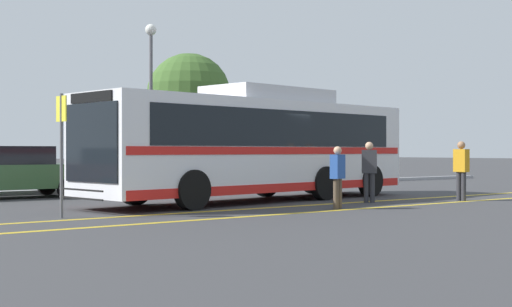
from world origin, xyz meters
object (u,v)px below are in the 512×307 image
(parked_car_1, at_px, (17,172))
(pedestrian_2, at_px, (369,168))
(pedestrian_0, at_px, (338,174))
(pedestrian_1, at_px, (461,167))
(bus_stop_sign, at_px, (61,140))
(street_lamp, at_px, (151,77))
(tree_1, at_px, (189,96))
(transit_bus, at_px, (256,144))
(parked_car_2, at_px, (194,172))

(parked_car_1, relative_size, pedestrian_2, 2.46)
(parked_car_1, relative_size, pedestrian_0, 2.68)
(pedestrian_0, xyz_separation_m, pedestrian_1, (4.96, -0.02, 0.11))
(bus_stop_sign, height_order, street_lamp, street_lamp)
(parked_car_1, distance_m, pedestrian_2, 10.83)
(tree_1, bearing_deg, transit_bus, -110.24)
(pedestrian_1, bearing_deg, tree_1, 6.60)
(pedestrian_1, height_order, street_lamp, street_lamp)
(parked_car_1, distance_m, parked_car_2, 6.53)
(parked_car_1, height_order, bus_stop_sign, bus_stop_sign)
(parked_car_2, distance_m, pedestrian_1, 9.80)
(parked_car_1, height_order, parked_car_2, parked_car_1)
(pedestrian_1, bearing_deg, parked_car_2, 20.84)
(parked_car_1, bearing_deg, pedestrian_0, -150.02)
(parked_car_1, xyz_separation_m, pedestrian_1, (9.97, -9.12, 0.20))
(pedestrian_0, distance_m, street_lamp, 12.13)
(parked_car_2, distance_m, pedestrian_0, 9.29)
(pedestrian_1, bearing_deg, parked_car_1, 47.86)
(transit_bus, distance_m, bus_stop_sign, 6.80)
(pedestrian_1, xyz_separation_m, street_lamp, (-3.90, 11.60, 3.35))
(pedestrian_2, bearing_deg, pedestrian_0, 69.90)
(pedestrian_2, height_order, tree_1, tree_1)
(transit_bus, distance_m, tree_1, 10.08)
(pedestrian_0, height_order, bus_stop_sign, bus_stop_sign)
(pedestrian_2, distance_m, tree_1, 12.13)
(transit_bus, xyz_separation_m, pedestrian_1, (4.82, -3.58, -0.67))
(tree_1, bearing_deg, parked_car_2, -119.10)
(pedestrian_1, height_order, tree_1, tree_1)
(street_lamp, bearing_deg, parked_car_2, -79.17)
(pedestrian_1, bearing_deg, pedestrian_2, 68.48)
(parked_car_1, xyz_separation_m, pedestrian_2, (7.26, -8.03, 0.18))
(tree_1, bearing_deg, parked_car_1, -156.64)
(pedestrian_0, bearing_deg, bus_stop_sign, 145.48)
(pedestrian_2, height_order, bus_stop_sign, bus_stop_sign)
(bus_stop_sign, bearing_deg, transit_bus, -83.63)
(pedestrian_2, bearing_deg, street_lamp, -39.14)
(transit_bus, xyz_separation_m, parked_car_2, (1.38, 5.60, -0.97))
(parked_car_2, xyz_separation_m, pedestrian_0, (-1.52, -9.16, 0.20))
(pedestrian_1, relative_size, bus_stop_sign, 0.64)
(pedestrian_0, xyz_separation_m, pedestrian_2, (2.25, 1.07, 0.09))
(bus_stop_sign, bearing_deg, pedestrian_0, -114.21)
(parked_car_2, bearing_deg, bus_stop_sign, -48.78)
(street_lamp, distance_m, tree_1, 2.82)
(transit_bus, height_order, pedestrian_1, transit_bus)
(parked_car_2, relative_size, street_lamp, 0.71)
(pedestrian_2, distance_m, bus_stop_sign, 8.76)
(pedestrian_2, bearing_deg, parked_car_2, -40.47)
(transit_bus, xyz_separation_m, tree_1, (3.41, 9.24, 2.14))
(parked_car_2, relative_size, pedestrian_0, 2.90)
(pedestrian_0, bearing_deg, pedestrian_1, -18.38)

